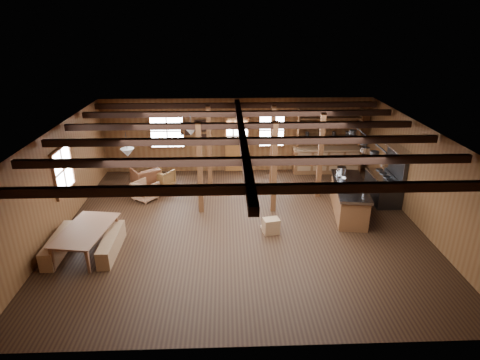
% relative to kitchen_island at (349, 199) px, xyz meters
% --- Properties ---
extents(room, '(10.04, 9.04, 2.84)m').
position_rel_kitchen_island_xyz_m(room, '(-3.25, -0.73, 0.92)').
color(room, black).
rests_on(room, ground).
extents(ceiling_joists, '(9.80, 8.82, 0.18)m').
position_rel_kitchen_island_xyz_m(ceiling_joists, '(-3.25, -0.55, 2.20)').
color(ceiling_joists, black).
rests_on(ceiling_joists, ceiling).
extents(timber_posts, '(3.95, 2.35, 2.80)m').
position_rel_kitchen_island_xyz_m(timber_posts, '(-2.73, 1.35, 0.92)').
color(timber_posts, '#4D2F16').
rests_on(timber_posts, floor).
extents(back_door, '(1.02, 0.08, 2.15)m').
position_rel_kitchen_island_xyz_m(back_door, '(-3.25, 3.72, 0.40)').
color(back_door, brown).
rests_on(back_door, floor).
extents(window_back_left, '(1.32, 0.06, 1.32)m').
position_rel_kitchen_island_xyz_m(window_back_left, '(-5.85, 3.73, 1.12)').
color(window_back_left, white).
rests_on(window_back_left, wall_back).
extents(window_back_right, '(1.02, 0.06, 1.32)m').
position_rel_kitchen_island_xyz_m(window_back_right, '(-1.95, 3.73, 1.12)').
color(window_back_right, white).
rests_on(window_back_right, wall_back).
extents(window_left, '(0.14, 1.24, 1.32)m').
position_rel_kitchen_island_xyz_m(window_left, '(-8.21, -0.23, 1.12)').
color(window_left, white).
rests_on(window_left, wall_back).
extents(notice_boards, '(1.08, 0.03, 0.90)m').
position_rel_kitchen_island_xyz_m(notice_boards, '(-4.75, 3.73, 1.16)').
color(notice_boards, silver).
rests_on(notice_boards, wall_back).
extents(back_counter, '(2.55, 0.60, 2.45)m').
position_rel_kitchen_island_xyz_m(back_counter, '(0.15, 3.48, 0.12)').
color(back_counter, brown).
rests_on(back_counter, floor).
extents(pendant_lamps, '(1.86, 2.36, 0.66)m').
position_rel_kitchen_island_xyz_m(pendant_lamps, '(-5.50, 0.27, 1.77)').
color(pendant_lamps, '#303032').
rests_on(pendant_lamps, ceiling).
extents(pot_rack, '(0.38, 3.00, 0.41)m').
position_rel_kitchen_island_xyz_m(pot_rack, '(0.13, -0.37, 1.82)').
color(pot_rack, '#303032').
rests_on(pot_rack, ceiling).
extents(kitchen_island, '(1.24, 2.60, 1.20)m').
position_rel_kitchen_island_xyz_m(kitchen_island, '(0.00, 0.00, 0.00)').
color(kitchen_island, brown).
rests_on(kitchen_island, floor).
extents(step_stool, '(0.54, 0.43, 0.43)m').
position_rel_kitchen_island_xyz_m(step_stool, '(-2.46, -1.13, -0.26)').
color(step_stool, olive).
rests_on(step_stool, floor).
extents(commercial_range, '(0.79, 1.50, 1.86)m').
position_rel_kitchen_island_xyz_m(commercial_range, '(1.40, 0.83, 0.13)').
color(commercial_range, '#303032').
rests_on(commercial_range, floor).
extents(dining_table, '(1.34, 2.05, 0.67)m').
position_rel_kitchen_island_xyz_m(dining_table, '(-7.15, -1.95, -0.14)').
color(dining_table, brown).
rests_on(dining_table, floor).
extents(bench_wall, '(0.32, 1.72, 0.47)m').
position_rel_kitchen_island_xyz_m(bench_wall, '(-7.90, -1.95, -0.24)').
color(bench_wall, olive).
rests_on(bench_wall, floor).
extents(bench_aisle, '(0.32, 1.70, 0.47)m').
position_rel_kitchen_island_xyz_m(bench_aisle, '(-6.59, -1.95, -0.24)').
color(bench_aisle, olive).
rests_on(bench_aisle, floor).
extents(armchair_a, '(1.14, 1.15, 0.77)m').
position_rel_kitchen_island_xyz_m(armchair_a, '(-6.45, 2.14, -0.09)').
color(armchair_a, brown).
rests_on(armchair_a, floor).
extents(armchair_b, '(0.95, 0.95, 0.64)m').
position_rel_kitchen_island_xyz_m(armchair_b, '(-5.91, 2.27, -0.16)').
color(armchair_b, brown).
rests_on(armchair_b, floor).
extents(armchair_c, '(0.95, 0.95, 0.63)m').
position_rel_kitchen_island_xyz_m(armchair_c, '(-6.29, 1.21, -0.16)').
color(armchair_c, '#966644').
rests_on(armchair_c, floor).
extents(counter_pot, '(0.29, 0.29, 0.18)m').
position_rel_kitchen_island_xyz_m(counter_pot, '(0.00, 1.00, 0.55)').
color(counter_pot, '#BABDC2').
rests_on(counter_pot, kitchen_island).
extents(bowl, '(0.30, 0.30, 0.06)m').
position_rel_kitchen_island_xyz_m(bowl, '(-0.15, 0.39, 0.49)').
color(bowl, silver).
rests_on(bowl, kitchen_island).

